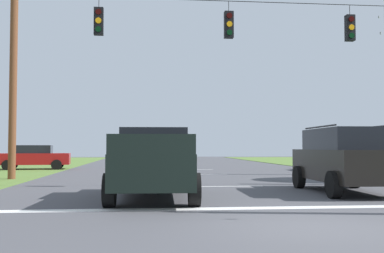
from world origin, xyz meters
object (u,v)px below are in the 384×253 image
at_px(pickup_truck, 154,163).
at_px(distant_car_crossing_white, 346,156).
at_px(distant_car_far_parked, 331,157).
at_px(distant_car_oncoming, 34,157).
at_px(utility_pole_near_left, 13,69).
at_px(suv_black, 345,158).
at_px(overhead_signal_span, 233,76).

distance_m(pickup_truck, distant_car_crossing_white, 22.91).
bearing_deg(pickup_truck, distant_car_crossing_white, 53.28).
bearing_deg(distant_car_far_parked, distant_car_oncoming, 170.99).
bearing_deg(utility_pole_near_left, suv_black, -30.44).
relative_size(suv_black, distant_car_far_parked, 1.10).
bearing_deg(utility_pole_near_left, distant_car_crossing_white, 27.95).
distance_m(overhead_signal_span, distant_car_far_parked, 14.06).
height_order(overhead_signal_span, distant_car_oncoming, overhead_signal_span).
height_order(pickup_truck, utility_pole_near_left, utility_pole_near_left).
xyz_separation_m(suv_black, distant_car_crossing_white, (7.75, 17.42, -0.27)).
relative_size(overhead_signal_span, pickup_truck, 3.23).
xyz_separation_m(overhead_signal_span, distant_car_crossing_white, (10.86, 15.19, -3.13)).
bearing_deg(utility_pole_near_left, pickup_truck, -53.12).
bearing_deg(pickup_truck, distant_car_far_parked, 52.51).
distance_m(pickup_truck, distant_car_far_parked, 17.95).
distance_m(distant_car_crossing_white, distant_car_far_parked, 4.97).
bearing_deg(utility_pole_near_left, distant_car_oncoming, 97.00).
relative_size(overhead_signal_span, suv_black, 3.64).
xyz_separation_m(distant_car_crossing_white, utility_pole_near_left, (-19.65, -10.43, 4.01)).
distance_m(distant_car_crossing_white, distant_car_oncoming, 20.82).
distance_m(pickup_truck, utility_pole_near_left, 10.64).
distance_m(suv_black, distant_car_far_parked, 14.20).
bearing_deg(distant_car_oncoming, utility_pole_near_left, -83.00).
xyz_separation_m(pickup_truck, utility_pole_near_left, (-5.96, 7.94, 3.83)).
distance_m(overhead_signal_span, suv_black, 4.78).
relative_size(pickup_truck, suv_black, 1.13).
bearing_deg(pickup_truck, distant_car_oncoming, 112.49).
bearing_deg(distant_car_oncoming, overhead_signal_span, -54.52).
height_order(suv_black, utility_pole_near_left, utility_pole_near_left).
bearing_deg(suv_black, distant_car_far_parked, 69.49).
xyz_separation_m(overhead_signal_span, pickup_truck, (-2.84, -3.18, -2.96)).
xyz_separation_m(suv_black, distant_car_far_parked, (4.98, 13.30, -0.27)).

